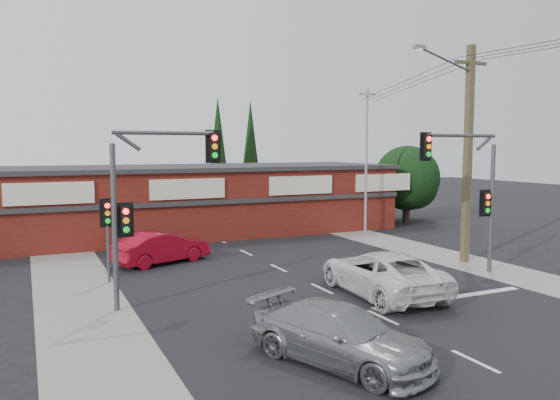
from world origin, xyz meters
name	(u,v)px	position (x,y,z in m)	size (l,w,h in m)	color
ground	(343,299)	(0.00, 0.00, 0.00)	(120.00, 120.00, 0.00)	black
road_strip	(283,270)	(0.00, 5.00, 0.01)	(14.00, 70.00, 0.01)	black
verge_left	(77,292)	(-8.50, 5.00, 0.01)	(3.00, 70.00, 0.02)	gray
verge_right	(435,254)	(8.50, 5.00, 0.01)	(3.00, 70.00, 0.02)	gray
stop_line	(449,298)	(3.50, -1.50, 0.01)	(6.50, 0.35, 0.01)	silver
white_suv	(382,273)	(1.60, -0.04, 0.80)	(2.67, 5.79, 1.61)	silver
silver_suv	(340,335)	(-3.13, -4.88, 0.72)	(2.02, 4.96, 1.44)	gray
red_sedan	(162,247)	(-4.46, 8.75, 0.74)	(1.57, 4.51, 1.48)	maroon
lane_dashes	(322,288)	(0.00, 1.57, 0.01)	(0.12, 40.73, 0.01)	silver
shop_building	(186,199)	(-0.99, 16.99, 2.13)	(27.30, 8.40, 4.22)	#541610
tree_cluster	(405,182)	(14.69, 15.44, 2.90)	(5.90, 5.10, 5.50)	#2D2116
conifer_near	(218,146)	(3.50, 24.00, 5.48)	(1.80, 1.80, 9.25)	#2D2116
conifer_far	(251,146)	(7.00, 26.00, 5.48)	(1.80, 1.80, 9.25)	#2D2116
traffic_mast_left	(147,191)	(-6.43, 2.00, 3.93)	(3.77, 0.27, 5.97)	#47494C
traffic_mast_right	(472,182)	(6.86, 1.00, 3.95)	(3.96, 0.27, 5.97)	#47494C
pedestal_signal	(107,223)	(-7.20, 6.01, 2.41)	(0.55, 0.27, 3.38)	#47494C
utility_pole	(466,147)	(8.36, 2.99, 5.40)	(4.38, 0.59, 10.00)	brown
steel_pole	(366,158)	(9.00, 12.00, 4.70)	(1.20, 0.16, 9.00)	gray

